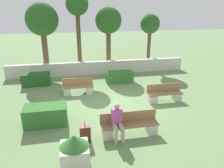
# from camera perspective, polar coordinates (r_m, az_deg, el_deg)

# --- Properties ---
(ground_plane) EXTENTS (60.00, 60.00, 0.00)m
(ground_plane) POSITION_cam_1_polar(r_m,az_deg,el_deg) (10.52, 0.41, -5.54)
(ground_plane) COLOR #6B8956
(perimeter_wall) EXTENTS (12.15, 0.30, 0.89)m
(perimeter_wall) POSITION_cam_1_polar(r_m,az_deg,el_deg) (15.14, -3.48, 4.28)
(perimeter_wall) COLOR beige
(perimeter_wall) RESTS_ON ground_plane
(bench_front) EXTENTS (2.13, 0.49, 0.85)m
(bench_front) POSITION_cam_1_polar(r_m,az_deg,el_deg) (8.18, 4.57, -10.96)
(bench_front) COLOR #937047
(bench_front) RESTS_ON ground_plane
(bench_left_side) EXTENTS (1.74, 0.48, 0.85)m
(bench_left_side) POSITION_cam_1_polar(r_m,az_deg,el_deg) (11.15, 13.58, -2.81)
(bench_left_side) COLOR #937047
(bench_left_side) RESTS_ON ground_plane
(bench_right_side) EXTENTS (1.63, 0.48, 0.85)m
(bench_right_side) POSITION_cam_1_polar(r_m,az_deg,el_deg) (11.85, -8.83, -1.11)
(bench_right_side) COLOR #937047
(bench_right_side) RESTS_ON ground_plane
(person_seated_man) EXTENTS (0.38, 0.63, 1.31)m
(person_seated_man) POSITION_cam_1_polar(r_m,az_deg,el_deg) (7.76, 1.42, -9.48)
(person_seated_man) COLOR #B2A893
(person_seated_man) RESTS_ON ground_plane
(hedge_block_near_left) EXTENTS (1.66, 0.88, 0.78)m
(hedge_block_near_left) POSITION_cam_1_polar(r_m,az_deg,el_deg) (9.19, -16.94, -7.78)
(hedge_block_near_left) COLOR #33702D
(hedge_block_near_left) RESTS_ON ground_plane
(hedge_block_near_right) EXTENTS (1.60, 0.75, 0.73)m
(hedge_block_near_right) POSITION_cam_1_polar(r_m,az_deg,el_deg) (13.74, -19.21, 1.17)
(hedge_block_near_right) COLOR #235623
(hedge_block_near_right) RESTS_ON ground_plane
(hedge_block_mid_left) EXTENTS (1.63, 0.73, 0.68)m
(hedge_block_mid_left) POSITION_cam_1_polar(r_m,az_deg,el_deg) (13.50, 1.92, 1.88)
(hedge_block_mid_left) COLOR #33702D
(hedge_block_mid_left) RESTS_ON ground_plane
(planter_corner_left) EXTENTS (0.87, 0.87, 1.03)m
(planter_corner_left) POSITION_cam_1_polar(r_m,az_deg,el_deg) (6.76, -9.75, -16.67)
(planter_corner_left) COLOR beige
(planter_corner_left) RESTS_ON ground_plane
(suitcase) EXTENTS (0.37, 0.25, 0.82)m
(suitcase) POSITION_cam_1_polar(r_m,az_deg,el_deg) (7.84, -7.01, -12.80)
(suitcase) COLOR #471E19
(suitcase) RESTS_ON ground_plane
(tree_leftmost) EXTENTS (2.20, 2.20, 4.70)m
(tree_leftmost) POSITION_cam_1_polar(r_m,az_deg,el_deg) (15.98, -17.79, 15.46)
(tree_leftmost) COLOR brown
(tree_leftmost) RESTS_ON ground_plane
(tree_center_left) EXTENTS (1.52, 1.52, 5.34)m
(tree_center_left) POSITION_cam_1_polar(r_m,az_deg,el_deg) (15.66, -9.07, 19.08)
(tree_center_left) COLOR brown
(tree_center_left) RESTS_ON ground_plane
(tree_center_right) EXTENTS (1.85, 1.85, 4.43)m
(tree_center_right) POSITION_cam_1_polar(r_m,az_deg,el_deg) (15.96, -0.95, 15.93)
(tree_center_right) COLOR brown
(tree_center_right) RESTS_ON ground_plane
(tree_rightmost) EXTENTS (1.41, 1.41, 3.94)m
(tree_rightmost) POSITION_cam_1_polar(r_m,az_deg,el_deg) (16.66, 9.91, 14.84)
(tree_rightmost) COLOR brown
(tree_rightmost) RESTS_ON ground_plane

